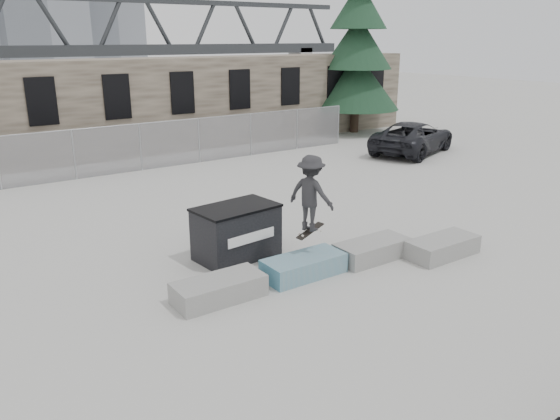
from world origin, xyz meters
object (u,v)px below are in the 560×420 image
object	(u,v)px
planter_center_left	(304,265)
spruce_tree	(357,51)
dumpster	(236,232)
planter_center_right	(372,249)
skateboarder	(311,193)
suv	(413,137)
planter_offset	(442,246)
planter_far_left	(219,288)

from	to	relation	value
planter_center_left	spruce_tree	world-z (taller)	spruce_tree
dumpster	planter_center_right	bearing A→B (deg)	-42.71
planter_center_right	skateboarder	distance (m)	2.44
dumpster	skateboarder	distance (m)	2.36
planter_center_right	spruce_tree	xyz separation A→B (m)	(12.89, 15.04, 4.46)
planter_center_left	suv	bearing A→B (deg)	33.13
planter_center_right	spruce_tree	bearing A→B (deg)	49.39
planter_offset	spruce_tree	world-z (taller)	spruce_tree
planter_center_right	skateboarder	xyz separation A→B (m)	(-1.72, 0.41, 1.68)
planter_far_left	skateboarder	world-z (taller)	skateboarder
planter_center_right	suv	xyz separation A→B (m)	(11.11, 8.78, 0.51)
planter_far_left	spruce_tree	size ratio (longest dim) A/B	0.17
planter_offset	planter_center_left	bearing A→B (deg)	164.18
planter_center_left	planter_offset	xyz separation A→B (m)	(3.73, -1.06, 0.00)
dumpster	suv	distance (m)	15.45
dumpster	planter_far_left	bearing A→B (deg)	-135.64
spruce_tree	dumpster	bearing A→B (deg)	-140.48
planter_center_left	spruce_tree	bearing A→B (deg)	44.79
dumpster	spruce_tree	distance (m)	20.76
suv	skateboarder	xyz separation A→B (m)	(-12.83, -8.37, 1.17)
planter_far_left	suv	bearing A→B (deg)	28.99
planter_center_left	dumpster	xyz separation A→B (m)	(-0.73, 1.91, 0.43)
planter_center_left	planter_center_right	xyz separation A→B (m)	(2.08, -0.17, 0.00)
planter_center_left	planter_offset	size ratio (longest dim) A/B	1.00
suv	planter_center_right	bearing A→B (deg)	108.55
planter_far_left	spruce_tree	distance (m)	23.18
suv	skateboarder	size ratio (longest dim) A/B	2.78
planter_far_left	dumpster	bearing A→B (deg)	50.56
spruce_tree	planter_center_left	bearing A→B (deg)	-135.21
suv	skateboarder	distance (m)	15.36
planter_center_left	dumpster	world-z (taller)	dumpster
planter_far_left	dumpster	distance (m)	2.46
dumpster	skateboarder	xyz separation A→B (m)	(1.09, -1.68, 1.24)
spruce_tree	suv	xyz separation A→B (m)	(-1.79, -6.26, -3.95)
spruce_tree	skateboarder	bearing A→B (deg)	-134.96
planter_center_right	skateboarder	world-z (taller)	skateboarder
skateboarder	planter_far_left	bearing A→B (deg)	73.89
planter_offset	suv	bearing A→B (deg)	45.64
planter_center_left	planter_center_right	world-z (taller)	same
spruce_tree	planter_center_right	bearing A→B (deg)	-130.61
planter_center_right	planter_offset	bearing A→B (deg)	-28.17
skateboarder	suv	bearing A→B (deg)	-77.12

